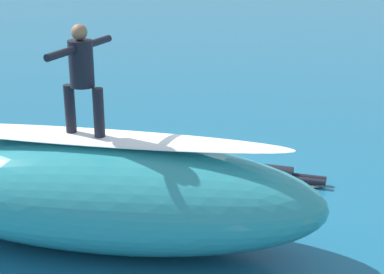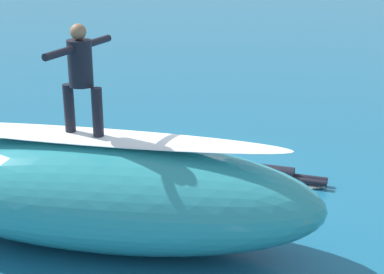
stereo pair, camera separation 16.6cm
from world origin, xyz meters
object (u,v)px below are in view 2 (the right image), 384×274
Objects in this scene: surfboard_paddling at (274,180)px; surfer_paddling at (281,173)px; surfer_riding at (81,72)px; surfboard_riding at (85,137)px.

surfer_paddling is (-0.12, 0.00, 0.15)m from surfboard_paddling.
surfer_paddling reaches higher than surfboard_paddling.
surfer_riding is 4.69m from surfer_paddling.
surfboard_paddling is at bearing 0.00° from surfer_paddling.
surfer_riding is at bearing 51.99° from surfer_paddling.
surfer_riding is 1.04× the size of surfer_paddling.
surfboard_paddling is at bearing -119.97° from surfer_riding.
surfer_paddling is (-2.49, -3.08, -2.52)m from surfer_riding.
surfboard_paddling is 1.25× the size of surfer_paddling.
surfboard_riding is at bearing 51.99° from surfer_paddling.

